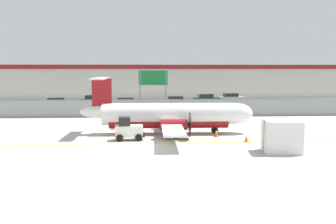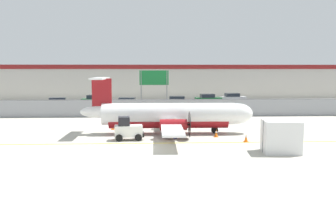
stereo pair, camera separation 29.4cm
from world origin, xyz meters
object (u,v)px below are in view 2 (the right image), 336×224
traffic_cone_near_left (246,138)px  highway_sign (154,81)px  cargo_container (281,137)px  parked_car_2 (126,103)px  ground_crew_worker (175,127)px  commuter_airplane (172,116)px  traffic_cone_far_left (216,133)px  baggage_tug (128,129)px  parked_car_0 (57,103)px  traffic_cone_near_right (113,126)px  parked_car_3 (176,102)px  parked_car_1 (96,100)px  parked_car_5 (233,98)px  parked_car_4 (208,99)px

traffic_cone_near_left → highway_sign: size_ratio=0.12×
cargo_container → parked_car_2: bearing=119.1°
ground_crew_worker → highway_sign: highway_sign is taller
commuter_airplane → traffic_cone_far_left: size_ratio=25.04×
baggage_tug → parked_car_2: 23.04m
parked_car_0 → highway_sign: bearing=146.4°
ground_crew_worker → parked_car_2: size_ratio=0.39×
traffic_cone_near_left → traffic_cone_near_right: 12.80m
baggage_tug → parked_car_0: size_ratio=0.55×
traffic_cone_near_right → highway_sign: bearing=70.7°
traffic_cone_near_right → traffic_cone_far_left: bearing=-25.7°
commuter_airplane → traffic_cone_far_left: commuter_airplane is taller
commuter_airplane → parked_car_3: 22.60m
traffic_cone_near_left → parked_car_0: 32.28m
commuter_airplane → parked_car_0: commuter_airplane is taller
traffic_cone_near_right → parked_car_1: 23.66m
parked_car_5 → traffic_cone_far_left: bearing=-112.2°
commuter_airplane → highway_sign: size_ratio=2.91×
parked_car_0 → highway_sign: size_ratio=0.80×
traffic_cone_near_left → parked_car_1: bearing=118.0°
ground_crew_worker → traffic_cone_far_left: (3.49, 0.71, -0.64)m
baggage_tug → parked_car_4: baggage_tug is taller
commuter_airplane → traffic_cone_near_left: 7.05m
traffic_cone_far_left → highway_sign: (-4.98, 15.87, 3.83)m
traffic_cone_near_right → parked_car_5: size_ratio=0.15×
parked_car_3 → parked_car_4: same height
parked_car_0 → traffic_cone_near_right: bearing=110.4°
commuter_airplane → parked_car_0: (-14.99, 20.75, -0.71)m
highway_sign → parked_car_2: bearing=121.9°
ground_crew_worker → highway_sign: 16.95m
traffic_cone_far_left → parked_car_0: (-18.61, 22.61, 0.58)m
ground_crew_worker → traffic_cone_near_right: (-5.53, 5.05, -0.64)m
cargo_container → parked_car_2: size_ratio=0.60×
parked_car_5 → commuter_airplane: bearing=-119.6°
ground_crew_worker → parked_car_4: 30.71m
parked_car_1 → parked_car_5: 22.40m
parked_car_4 → traffic_cone_near_left: bearing=-96.6°
parked_car_0 → parked_car_3: bearing=178.6°
commuter_airplane → cargo_container: bearing=-47.7°
cargo_container → highway_sign: highway_sign is taller
traffic_cone_near_right → parked_car_0: 20.65m
cargo_container → parked_car_1: 37.70m
cargo_container → parked_car_4: bearing=94.8°
traffic_cone_near_right → traffic_cone_far_left: size_ratio=1.00×
cargo_container → parked_car_5: cargo_container is taller
baggage_tug → parked_car_3: baggage_tug is taller
baggage_tug → commuter_airplane: bearing=33.3°
parked_car_5 → baggage_tug: bearing=-123.3°
ground_crew_worker → cargo_container: size_ratio=0.66×
parked_car_2 → parked_car_4: same height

